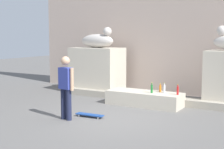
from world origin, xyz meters
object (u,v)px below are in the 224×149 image
(skater, at_px, (66,85))
(statue_reclining_left, at_px, (98,40))
(skateboard, at_px, (90,115))
(bottle_clear, at_px, (164,89))
(bottle_green, at_px, (152,89))
(bottle_red, at_px, (178,90))
(bottle_orange, at_px, (160,88))

(skater, bearing_deg, statue_reclining_left, -60.95)
(skater, xyz_separation_m, skateboard, (0.39, 0.52, -0.86))
(bottle_clear, distance_m, bottle_green, 0.39)
(bottle_red, xyz_separation_m, bottle_orange, (-0.64, 0.22, -0.02))
(skater, bearing_deg, skateboard, -119.02)
(bottle_clear, bearing_deg, bottle_green, -147.71)
(bottle_green, relative_size, bottle_orange, 1.21)
(bottle_red, bearing_deg, skateboard, -129.89)
(statue_reclining_left, bearing_deg, skateboard, -48.16)
(bottle_clear, relative_size, bottle_orange, 1.14)
(bottle_green, height_order, bottle_orange, bottle_green)
(skateboard, xyz_separation_m, bottle_red, (1.75, 2.09, 0.51))
(skateboard, height_order, bottle_red, bottle_red)
(skater, distance_m, bottle_red, 3.40)
(statue_reclining_left, distance_m, bottle_red, 4.10)
(skater, distance_m, bottle_green, 2.88)
(bottle_red, bearing_deg, bottle_green, -173.16)
(skateboard, distance_m, bottle_clear, 2.60)
(skateboard, bearing_deg, bottle_red, -133.59)
(skater, bearing_deg, bottle_red, -121.37)
(skater, bearing_deg, bottle_clear, -113.60)
(bottle_red, height_order, bottle_orange, bottle_red)
(skateboard, relative_size, bottle_red, 2.56)
(skateboard, bearing_deg, bottle_clear, -123.89)
(skater, height_order, bottle_green, skater)
(bottle_green, relative_size, bottle_red, 1.03)
(skater, relative_size, bottle_green, 5.12)
(skateboard, relative_size, bottle_green, 2.49)
(statue_reclining_left, xyz_separation_m, skateboard, (1.88, -3.34, -1.96))
(skateboard, height_order, bottle_green, bottle_green)
(statue_reclining_left, relative_size, bottle_orange, 6.23)
(skater, xyz_separation_m, bottle_orange, (1.50, 2.83, -0.37))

